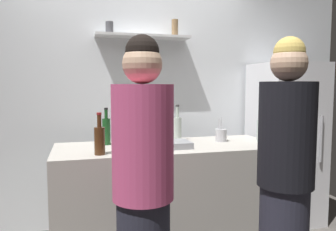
{
  "coord_description": "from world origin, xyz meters",
  "views": [
    {
      "loc": [
        -0.49,
        -2.13,
        1.42
      ],
      "look_at": [
        0.21,
        0.49,
        1.18
      ],
      "focal_mm": 35.21,
      "sensor_mm": 36.0,
      "label": 1
    }
  ],
  "objects_px": {
    "person_blonde": "(285,178)",
    "utensil_holder": "(221,135)",
    "water_bottle_plastic": "(262,130)",
    "refrigerator": "(285,143)",
    "wine_bottle_amber_glass": "(100,139)",
    "wine_bottle_green_glass": "(106,130)",
    "person_pink_top": "(143,191)",
    "wine_bottle_dark_glass": "(145,140)",
    "baking_pan": "(169,145)",
    "wine_bottle_pale_glass": "(177,128)"
  },
  "relations": [
    {
      "from": "person_blonde",
      "to": "utensil_holder",
      "type": "bearing_deg",
      "value": -171.4
    },
    {
      "from": "utensil_holder",
      "to": "water_bottle_plastic",
      "type": "distance_m",
      "value": 0.36
    },
    {
      "from": "refrigerator",
      "to": "wine_bottle_amber_glass",
      "type": "relative_size",
      "value": 5.41
    },
    {
      "from": "utensil_holder",
      "to": "wine_bottle_green_glass",
      "type": "bearing_deg",
      "value": 174.12
    },
    {
      "from": "wine_bottle_amber_glass",
      "to": "person_pink_top",
      "type": "bearing_deg",
      "value": -72.75
    },
    {
      "from": "refrigerator",
      "to": "utensil_holder",
      "type": "bearing_deg",
      "value": -161.02
    },
    {
      "from": "refrigerator",
      "to": "wine_bottle_dark_glass",
      "type": "xyz_separation_m",
      "value": [
        -1.63,
        -0.67,
        0.21
      ]
    },
    {
      "from": "person_blonde",
      "to": "person_pink_top",
      "type": "height_order",
      "value": "person_blonde"
    },
    {
      "from": "baking_pan",
      "to": "wine_bottle_pale_glass",
      "type": "distance_m",
      "value": 0.33
    },
    {
      "from": "baking_pan",
      "to": "wine_bottle_amber_glass",
      "type": "distance_m",
      "value": 0.57
    },
    {
      "from": "water_bottle_plastic",
      "to": "person_blonde",
      "type": "bearing_deg",
      "value": -112.06
    },
    {
      "from": "wine_bottle_dark_glass",
      "to": "person_pink_top",
      "type": "distance_m",
      "value": 0.6
    },
    {
      "from": "utensil_holder",
      "to": "baking_pan",
      "type": "bearing_deg",
      "value": -162.59
    },
    {
      "from": "baking_pan",
      "to": "wine_bottle_amber_glass",
      "type": "xyz_separation_m",
      "value": [
        -0.55,
        -0.13,
        0.09
      ]
    },
    {
      "from": "person_blonde",
      "to": "baking_pan",
      "type": "bearing_deg",
      "value": -137.62
    },
    {
      "from": "wine_bottle_pale_glass",
      "to": "person_blonde",
      "type": "relative_size",
      "value": 0.19
    },
    {
      "from": "baking_pan",
      "to": "person_pink_top",
      "type": "bearing_deg",
      "value": -115.02
    },
    {
      "from": "refrigerator",
      "to": "utensil_holder",
      "type": "distance_m",
      "value": 0.93
    },
    {
      "from": "wine_bottle_dark_glass",
      "to": "person_blonde",
      "type": "relative_size",
      "value": 0.17
    },
    {
      "from": "refrigerator",
      "to": "person_pink_top",
      "type": "bearing_deg",
      "value": -145.0
    },
    {
      "from": "utensil_holder",
      "to": "wine_bottle_pale_glass",
      "type": "bearing_deg",
      "value": 163.4
    },
    {
      "from": "refrigerator",
      "to": "wine_bottle_green_glass",
      "type": "bearing_deg",
      "value": -174.03
    },
    {
      "from": "wine_bottle_pale_glass",
      "to": "refrigerator",
      "type": "bearing_deg",
      "value": 8.57
    },
    {
      "from": "water_bottle_plastic",
      "to": "baking_pan",
      "type": "bearing_deg",
      "value": -176.48
    },
    {
      "from": "wine_bottle_amber_glass",
      "to": "person_pink_top",
      "type": "relative_size",
      "value": 0.18
    },
    {
      "from": "utensil_holder",
      "to": "wine_bottle_dark_glass",
      "type": "relative_size",
      "value": 0.76
    },
    {
      "from": "wine_bottle_dark_glass",
      "to": "water_bottle_plastic",
      "type": "relative_size",
      "value": 1.23
    },
    {
      "from": "refrigerator",
      "to": "wine_bottle_dark_glass",
      "type": "distance_m",
      "value": 1.77
    },
    {
      "from": "wine_bottle_dark_glass",
      "to": "person_pink_top",
      "type": "bearing_deg",
      "value": -102.26
    },
    {
      "from": "wine_bottle_dark_glass",
      "to": "person_pink_top",
      "type": "relative_size",
      "value": 0.17
    },
    {
      "from": "person_blonde",
      "to": "person_pink_top",
      "type": "xyz_separation_m",
      "value": [
        -0.88,
        0.03,
        -0.01
      ]
    },
    {
      "from": "utensil_holder",
      "to": "wine_bottle_amber_glass",
      "type": "bearing_deg",
      "value": -164.79
    },
    {
      "from": "wine_bottle_green_glass",
      "to": "person_pink_top",
      "type": "distance_m",
      "value": 1.06
    },
    {
      "from": "refrigerator",
      "to": "baking_pan",
      "type": "distance_m",
      "value": 1.47
    },
    {
      "from": "refrigerator",
      "to": "wine_bottle_green_glass",
      "type": "relative_size",
      "value": 5.29
    },
    {
      "from": "wine_bottle_pale_glass",
      "to": "wine_bottle_amber_glass",
      "type": "bearing_deg",
      "value": -150.16
    },
    {
      "from": "wine_bottle_amber_glass",
      "to": "person_pink_top",
      "type": "height_order",
      "value": "person_pink_top"
    },
    {
      "from": "baking_pan",
      "to": "wine_bottle_pale_glass",
      "type": "xyz_separation_m",
      "value": [
        0.15,
        0.28,
        0.09
      ]
    },
    {
      "from": "person_blonde",
      "to": "wine_bottle_green_glass",
      "type": "bearing_deg",
      "value": -128.04
    },
    {
      "from": "wine_bottle_amber_glass",
      "to": "person_blonde",
      "type": "height_order",
      "value": "person_blonde"
    },
    {
      "from": "wine_bottle_pale_glass",
      "to": "person_blonde",
      "type": "height_order",
      "value": "person_blonde"
    },
    {
      "from": "refrigerator",
      "to": "water_bottle_plastic",
      "type": "bearing_deg",
      "value": -141.93
    },
    {
      "from": "baking_pan",
      "to": "wine_bottle_dark_glass",
      "type": "xyz_separation_m",
      "value": [
        -0.23,
        -0.21,
        0.08
      ]
    },
    {
      "from": "water_bottle_plastic",
      "to": "person_pink_top",
      "type": "bearing_deg",
      "value": -146.39
    },
    {
      "from": "water_bottle_plastic",
      "to": "person_blonde",
      "type": "xyz_separation_m",
      "value": [
        -0.34,
        -0.84,
        -0.18
      ]
    },
    {
      "from": "utensil_holder",
      "to": "person_pink_top",
      "type": "bearing_deg",
      "value": -133.6
    },
    {
      "from": "refrigerator",
      "to": "person_pink_top",
      "type": "xyz_separation_m",
      "value": [
        -1.75,
        -1.22,
        0.02
      ]
    },
    {
      "from": "refrigerator",
      "to": "water_bottle_plastic",
      "type": "height_order",
      "value": "refrigerator"
    },
    {
      "from": "refrigerator",
      "to": "person_blonde",
      "type": "relative_size",
      "value": 0.96
    },
    {
      "from": "wine_bottle_green_glass",
      "to": "person_pink_top",
      "type": "height_order",
      "value": "person_pink_top"
    }
  ]
}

